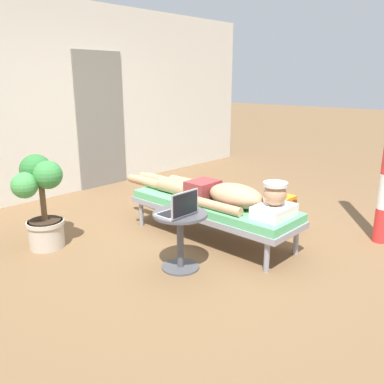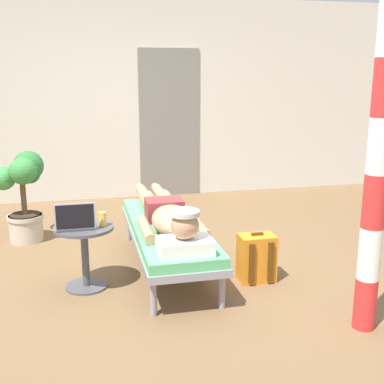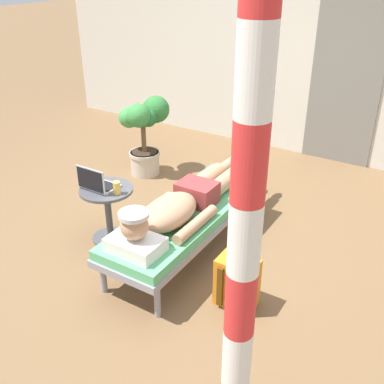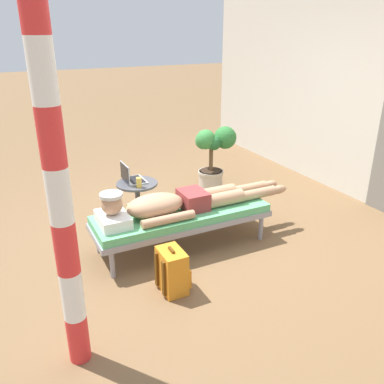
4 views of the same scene
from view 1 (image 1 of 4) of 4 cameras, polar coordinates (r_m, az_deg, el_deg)
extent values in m
plane|color=brown|center=(4.27, 1.57, -6.82)|extent=(40.00, 40.00, 0.00)
cube|color=beige|center=(6.17, -17.73, 12.40)|extent=(7.60, 0.20, 2.70)
cube|color=slate|center=(6.38, -12.84, 9.85)|extent=(0.84, 0.03, 2.04)
cylinder|color=gray|center=(4.66, -7.21, -3.13)|extent=(0.05, 0.05, 0.28)
cylinder|color=gray|center=(4.99, -2.67, -1.73)|extent=(0.05, 0.05, 0.28)
cylinder|color=gray|center=(3.61, 10.57, -9.06)|extent=(0.05, 0.05, 0.28)
cylinder|color=gray|center=(4.03, 14.57, -6.64)|extent=(0.05, 0.05, 0.28)
cube|color=gray|center=(4.21, 2.88, -2.68)|extent=(0.62, 1.89, 0.06)
cube|color=#59B272|center=(4.18, 2.90, -1.77)|extent=(0.59, 1.85, 0.08)
cube|color=white|center=(3.75, 11.58, -2.68)|extent=(0.40, 0.28, 0.11)
sphere|color=tan|center=(3.70, 11.71, -0.33)|extent=(0.21, 0.21, 0.21)
cylinder|color=silver|center=(3.68, 11.79, 1.09)|extent=(0.22, 0.22, 0.03)
ellipsoid|color=tan|center=(3.96, 6.21, -0.51)|extent=(0.35, 0.60, 0.23)
cylinder|color=tan|center=(3.85, 3.62, -2.05)|extent=(0.09, 0.55, 0.09)
cylinder|color=tan|center=(4.18, 7.45, -0.67)|extent=(0.09, 0.55, 0.09)
cube|color=maroon|center=(4.23, 1.54, 0.35)|extent=(0.33, 0.26, 0.19)
cylinder|color=tan|center=(4.40, -2.52, 0.69)|extent=(0.15, 0.42, 0.15)
cylinder|color=tan|center=(4.71, -6.20, 1.38)|extent=(0.11, 0.44, 0.11)
ellipsoid|color=tan|center=(4.93, -8.41, 1.89)|extent=(0.09, 0.20, 0.10)
cylinder|color=tan|center=(4.52, -0.98, 1.10)|extent=(0.15, 0.42, 0.15)
cylinder|color=tan|center=(4.82, -4.67, 1.76)|extent=(0.11, 0.44, 0.11)
ellipsoid|color=tan|center=(5.03, -6.91, 2.24)|extent=(0.09, 0.20, 0.10)
cylinder|color=#4C4C51|center=(3.68, -1.65, -10.57)|extent=(0.34, 0.34, 0.02)
cylinder|color=#4C4C51|center=(3.58, -1.68, -7.00)|extent=(0.06, 0.06, 0.48)
cylinder|color=#4C4C51|center=(3.48, -1.71, -3.17)|extent=(0.48, 0.48, 0.02)
cube|color=#A5A8AD|center=(3.44, -2.42, -3.08)|extent=(0.31, 0.22, 0.02)
cube|color=black|center=(3.44, -2.53, -2.89)|extent=(0.27, 0.15, 0.00)
cube|color=#A5A8AD|center=(3.33, -1.03, -1.69)|extent=(0.31, 0.01, 0.21)
cube|color=black|center=(3.32, -0.93, -1.72)|extent=(0.29, 0.00, 0.19)
cylinder|color=gold|center=(3.55, 0.26, -1.61)|extent=(0.06, 0.06, 0.12)
cube|color=orange|center=(4.55, 12.55, -3.06)|extent=(0.30, 0.20, 0.40)
cube|color=orange|center=(4.63, 11.22, -3.57)|extent=(0.23, 0.04, 0.18)
cube|color=#56330C|center=(4.43, 13.25, -3.63)|extent=(0.04, 0.02, 0.34)
cube|color=#56330C|center=(4.57, 14.29, -3.10)|extent=(0.04, 0.02, 0.34)
cube|color=#56330C|center=(4.49, 12.71, -0.50)|extent=(0.10, 0.02, 0.02)
cylinder|color=#BFB29E|center=(4.30, -19.98, -5.63)|extent=(0.34, 0.34, 0.28)
cylinder|color=#BFB29E|center=(4.26, -20.13, -4.12)|extent=(0.37, 0.37, 0.04)
cylinder|color=#332319|center=(4.25, -20.16, -3.81)|extent=(0.31, 0.31, 0.01)
cylinder|color=brown|center=(4.20, -20.39, -1.55)|extent=(0.06, 0.06, 0.36)
sphere|color=#23602D|center=(4.17, -19.68, 2.04)|extent=(0.21, 0.21, 0.21)
sphere|color=#2D7233|center=(4.32, -21.31, 2.94)|extent=(0.32, 0.32, 0.32)
sphere|color=#429347|center=(4.05, -22.71, 0.88)|extent=(0.25, 0.25, 0.25)
sphere|color=#38843D|center=(4.05, -19.79, 2.31)|extent=(0.27, 0.27, 0.27)
cylinder|color=red|center=(4.61, 25.32, -4.27)|extent=(0.15, 0.15, 0.36)
camera|label=2|loc=(2.79, 76.61, 5.33)|focal=45.76mm
camera|label=3|loc=(4.93, 49.30, 19.00)|focal=42.25mm
camera|label=4|loc=(6.65, 36.69, 17.81)|focal=37.90mm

